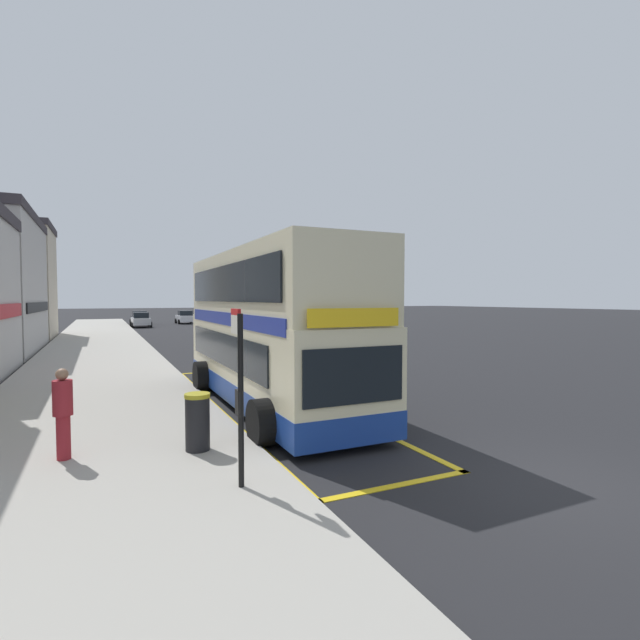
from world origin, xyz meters
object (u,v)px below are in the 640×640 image
at_px(parked_car_silver_kerbside, 141,320).
at_px(parked_car_grey_behind, 254,332).
at_px(pedestrian_waiting_near_sign, 63,410).
at_px(bus_stop_sign, 239,383).
at_px(parked_car_white_across, 185,317).
at_px(litter_bin, 198,422).
at_px(double_decker_bus, 268,334).
at_px(parked_car_black_ahead, 139,318).

relative_size(parked_car_silver_kerbside, parked_car_grey_behind, 1.00).
bearing_deg(pedestrian_waiting_near_sign, bus_stop_sign, -44.16).
bearing_deg(bus_stop_sign, parked_car_white_across, 81.83).
bearing_deg(bus_stop_sign, litter_bin, 98.01).
xyz_separation_m(double_decker_bus, bus_stop_sign, (-2.44, -5.76, -0.30)).
relative_size(double_decker_bus, bus_stop_sign, 3.67).
xyz_separation_m(double_decker_bus, litter_bin, (-2.72, -3.74, -1.36)).
bearing_deg(parked_car_black_ahead, pedestrian_waiting_near_sign, 86.53).
bearing_deg(parked_car_black_ahead, litter_bin, 89.19).
height_order(double_decker_bus, parked_car_black_ahead, double_decker_bus).
bearing_deg(double_decker_bus, parked_car_black_ahead, 90.22).
bearing_deg(litter_bin, parked_car_silver_kerbside, 87.13).
height_order(parked_car_black_ahead, litter_bin, parked_car_black_ahead).
bearing_deg(pedestrian_waiting_near_sign, parked_car_white_across, 78.54).
height_order(bus_stop_sign, parked_car_black_ahead, bus_stop_sign).
relative_size(parked_car_black_ahead, parked_car_white_across, 1.00).
distance_m(bus_stop_sign, parked_car_white_across, 53.21).
distance_m(parked_car_silver_kerbside, parked_car_white_across, 7.87).
bearing_deg(parked_car_white_across, litter_bin, -96.61).
distance_m(bus_stop_sign, pedestrian_waiting_near_sign, 3.70).
distance_m(parked_car_silver_kerbside, litter_bin, 45.16).
bearing_deg(double_decker_bus, parked_car_white_across, 83.77).
bearing_deg(bus_stop_sign, pedestrian_waiting_near_sign, 135.84).
relative_size(pedestrian_waiting_near_sign, litter_bin, 1.51).
relative_size(double_decker_bus, pedestrian_waiting_near_sign, 6.09).
distance_m(bus_stop_sign, parked_car_grey_behind, 24.89).
relative_size(parked_car_black_ahead, parked_car_grey_behind, 1.00).
bearing_deg(parked_car_white_across, bus_stop_sign, -95.97).
xyz_separation_m(parked_car_grey_behind, litter_bin, (-7.79, -21.70, -0.10)).
bearing_deg(pedestrian_waiting_near_sign, litter_bin, -12.46).
xyz_separation_m(parked_car_grey_behind, pedestrian_waiting_near_sign, (-10.11, -21.18, 0.25)).
xyz_separation_m(parked_car_grey_behind, parked_car_white_across, (0.05, 28.95, 0.00)).
xyz_separation_m(parked_car_black_ahead, parked_car_grey_behind, (5.25, -29.10, 0.00)).
bearing_deg(parked_car_silver_kerbside, double_decker_bus, 88.51).
distance_m(double_decker_bus, parked_car_silver_kerbside, 41.38).
bearing_deg(parked_car_grey_behind, parked_car_silver_kerbside, 103.53).
relative_size(bus_stop_sign, pedestrian_waiting_near_sign, 1.66).
distance_m(double_decker_bus, pedestrian_waiting_near_sign, 6.07).
height_order(parked_car_silver_kerbside, parked_car_white_across, same).
height_order(parked_car_grey_behind, parked_car_white_across, same).
xyz_separation_m(bus_stop_sign, pedestrian_waiting_near_sign, (-2.60, 2.53, -0.72)).
bearing_deg(parked_car_black_ahead, double_decker_bus, 92.27).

